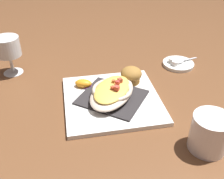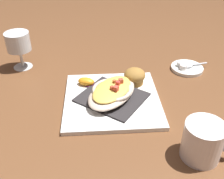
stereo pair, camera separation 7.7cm
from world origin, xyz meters
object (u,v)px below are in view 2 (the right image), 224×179
Objects in this scene: muffin at (135,76)px; spoon at (188,65)px; stemmed_glass at (18,44)px; orange_garnish at (87,82)px; creamer_saucer at (187,68)px; creamer_cup_1 at (183,67)px; square_plate at (112,100)px; gratin_dish at (112,91)px; coffee_mug at (203,143)px; creamer_cup_0 at (180,64)px.

muffin is 0.69× the size of spoon.
stemmed_glass is at bearing -18.82° from muffin.
orange_garnish is 0.36m from creamer_saucer.
creamer_saucer is at bearing 13.30° from spoon.
orange_garnish is at bearing 16.29° from creamer_cup_1.
stemmed_glass is (0.32, -0.21, 0.09)m from square_plate.
gratin_dish is (-0.00, 0.00, 0.03)m from square_plate.
coffee_mug is at bearing 80.19° from creamer_saucer.
creamer_cup_1 is (0.02, 0.02, 0.00)m from spoon.
coffee_mug reaches higher than gratin_dish.
square_plate is 11.52× the size of creamer_cup_1.
creamer_saucer is at bearing -140.92° from creamer_cup_1.
orange_garnish is at bearing 149.65° from stemmed_glass.
square_plate is 0.11m from muffin.
creamer_cup_0 is at bearing -160.05° from orange_garnish.
muffin is 0.41m from stemmed_glass.
gratin_dish is 9.09× the size of creamer_cup_0.
square_plate is 0.31m from creamer_cup_0.
coffee_mug is 0.41m from spoon.
creamer_cup_0 is at bearing -142.18° from gratin_dish.
creamer_cup_0 is (0.02, -0.01, 0.01)m from creamer_saucer.
square_plate is 1.27× the size of gratin_dish.
stemmed_glass reaches higher than creamer_cup_1.
spoon is (-0.27, -0.18, 0.01)m from square_plate.
coffee_mug reaches higher than creamer_cup_0.
spoon is (-0.27, -0.18, -0.02)m from gratin_dish.
square_plate is 0.33m from spoon.
gratin_dish is 1.96× the size of creamer_saucer.
creamer_cup_0 reaches higher than square_plate.
coffee_mug is (-0.20, 0.21, 0.03)m from square_plate.
spoon is at bearing -166.70° from creamer_saucer.
gratin_dish is at bearing 34.18° from spoon.
square_plate is at bearing 136.95° from orange_garnish.
muffin reaches higher than orange_garnish.
muffin is 0.60× the size of creamer_saucer.
gratin_dish is at bearing 34.02° from creamer_cup_1.
coffee_mug is 0.94× the size of stemmed_glass.
gratin_dish is 0.11m from muffin.
gratin_dish is at bearing 47.88° from muffin.
spoon is at bearing 170.81° from creamer_cup_0.
coffee_mug is 0.40m from creamer_saucer.
coffee_mug reaches higher than creamer_cup_1.
creamer_cup_0 is (-0.56, 0.02, -0.07)m from stemmed_glass.
creamer_cup_1 reaches higher than creamer_saucer.
creamer_saucer is at bearing -145.60° from square_plate.
creamer_cup_1 is at bearing -97.35° from coffee_mug.
muffin is 0.55× the size of coffee_mug.
creamer_cup_1 is (-0.25, -0.17, -0.02)m from gratin_dish.
stemmed_glass is 5.44× the size of creamer_cup_1.
stemmed_glass is at bearing -2.81° from creamer_saucer.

